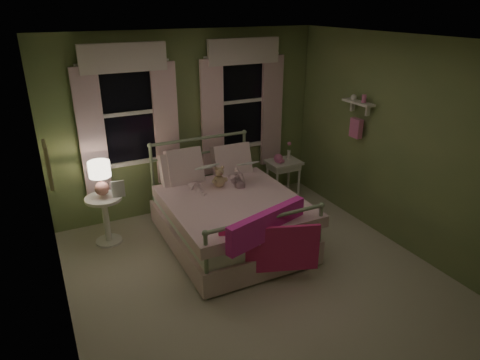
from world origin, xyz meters
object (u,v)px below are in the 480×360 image
bed (228,215)px  teddy_bear (219,178)px  table_lamp (100,175)px  child_right (233,163)px  child_left (194,170)px  nightstand_left (105,213)px  nightstand_right (284,167)px

bed → teddy_bear: bed is taller
bed → table_lamp: bed is taller
teddy_bear → table_lamp: bearing=164.1°
table_lamp → bed: bearing=-25.5°
table_lamp → child_right: bearing=-8.2°
bed → child_left: 0.74m
nightstand_left → bed: bearing=-25.5°
bed → child_right: (0.29, 0.43, 0.54)m
nightstand_left → table_lamp: 0.54m
child_right → table_lamp: child_right is taller
child_left → table_lamp: 1.17m
nightstand_left → nightstand_right: bearing=2.4°
child_right → child_left: bearing=10.7°
child_left → table_lamp: bearing=-11.2°
child_right → nightstand_left: (-1.71, 0.25, -0.49)m
bed → teddy_bear: size_ratio=6.91×
bed → nightstand_right: size_ratio=3.18×
table_lamp → child_left: bearing=-12.1°
bed → table_lamp: (-1.42, 0.68, 0.58)m
child_left → child_right: 0.56m
bed → nightstand_right: bed is taller
teddy_bear → child_left: bearing=150.5°
child_right → teddy_bear: 0.34m
child_right → nightstand_left: size_ratio=1.05×
teddy_bear → nightstand_left: (-1.43, 0.41, -0.37)m
nightstand_right → bed: bearing=-149.1°
nightstand_left → table_lamp: bearing=-63.4°
teddy_bear → nightstand_right: bearing=21.4°
child_left → teddy_bear: child_left is taller
teddy_bear → table_lamp: 1.49m
teddy_bear → bed: bearing=-91.2°
child_right → nightstand_left: bearing=2.5°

